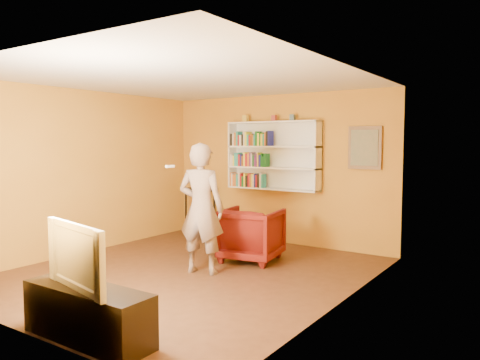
{
  "coord_description": "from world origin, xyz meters",
  "views": [
    {
      "loc": [
        4.23,
        -4.95,
        1.83
      ],
      "look_at": [
        0.37,
        0.75,
        1.28
      ],
      "focal_mm": 35.0,
      "sensor_mm": 36.0,
      "label": 1
    }
  ],
  "objects_px": {
    "ruby_lustre": "(200,178)",
    "console_table": "(200,196)",
    "bookshelf": "(275,156)",
    "tv_cabinet": "(88,314)",
    "television": "(86,255)",
    "armchair": "(251,234)",
    "person": "(201,209)"
  },
  "relations": [
    {
      "from": "ruby_lustre",
      "to": "console_table",
      "type": "bearing_deg",
      "value": 0.0
    },
    {
      "from": "bookshelf",
      "to": "tv_cabinet",
      "type": "distance_m",
      "value": 4.9
    },
    {
      "from": "bookshelf",
      "to": "ruby_lustre",
      "type": "xyz_separation_m",
      "value": [
        -1.61,
        -0.16,
        -0.45
      ]
    },
    {
      "from": "tv_cabinet",
      "to": "television",
      "type": "height_order",
      "value": "television"
    },
    {
      "from": "bookshelf",
      "to": "console_table",
      "type": "height_order",
      "value": "bookshelf"
    },
    {
      "from": "bookshelf",
      "to": "armchair",
      "type": "xyz_separation_m",
      "value": [
        0.34,
        -1.33,
        -1.18
      ]
    },
    {
      "from": "console_table",
      "to": "ruby_lustre",
      "type": "xyz_separation_m",
      "value": [
        0.0,
        0.0,
        0.37
      ]
    },
    {
      "from": "person",
      "to": "tv_cabinet",
      "type": "distance_m",
      "value": 2.5
    },
    {
      "from": "ruby_lustre",
      "to": "person",
      "type": "relative_size",
      "value": 0.16
    },
    {
      "from": "television",
      "to": "armchair",
      "type": "bearing_deg",
      "value": 108.14
    },
    {
      "from": "bookshelf",
      "to": "person",
      "type": "xyz_separation_m",
      "value": [
        0.16,
        -2.31,
        -0.68
      ]
    },
    {
      "from": "television",
      "to": "ruby_lustre",
      "type": "bearing_deg",
      "value": 129.31
    },
    {
      "from": "bookshelf",
      "to": "ruby_lustre",
      "type": "relative_size",
      "value": 6.24
    },
    {
      "from": "television",
      "to": "console_table",
      "type": "bearing_deg",
      "value": 129.31
    },
    {
      "from": "console_table",
      "to": "person",
      "type": "distance_m",
      "value": 2.79
    },
    {
      "from": "person",
      "to": "television",
      "type": "height_order",
      "value": "person"
    },
    {
      "from": "bookshelf",
      "to": "person",
      "type": "distance_m",
      "value": 2.42
    },
    {
      "from": "person",
      "to": "television",
      "type": "relative_size",
      "value": 1.73
    },
    {
      "from": "bookshelf",
      "to": "armchair",
      "type": "distance_m",
      "value": 1.82
    },
    {
      "from": "console_table",
      "to": "ruby_lustre",
      "type": "relative_size",
      "value": 3.24
    },
    {
      "from": "console_table",
      "to": "tv_cabinet",
      "type": "xyz_separation_m",
      "value": [
        2.3,
        -4.5,
        -0.52
      ]
    },
    {
      "from": "tv_cabinet",
      "to": "ruby_lustre",
      "type": "bearing_deg",
      "value": 117.1
    },
    {
      "from": "bookshelf",
      "to": "television",
      "type": "relative_size",
      "value": 1.7
    },
    {
      "from": "television",
      "to": "bookshelf",
      "type": "bearing_deg",
      "value": 110.63
    },
    {
      "from": "armchair",
      "to": "console_table",
      "type": "bearing_deg",
      "value": -41.2
    },
    {
      "from": "person",
      "to": "tv_cabinet",
      "type": "relative_size",
      "value": 1.31
    },
    {
      "from": "bookshelf",
      "to": "person",
      "type": "height_order",
      "value": "bookshelf"
    },
    {
      "from": "console_table",
      "to": "person",
      "type": "xyz_separation_m",
      "value": [
        1.77,
        -2.15,
        0.14
      ]
    },
    {
      "from": "bookshelf",
      "to": "television",
      "type": "height_order",
      "value": "bookshelf"
    },
    {
      "from": "bookshelf",
      "to": "console_table",
      "type": "bearing_deg",
      "value": -174.35
    },
    {
      "from": "armchair",
      "to": "tv_cabinet",
      "type": "xyz_separation_m",
      "value": [
        0.35,
        -3.33,
        -0.16
      ]
    },
    {
      "from": "console_table",
      "to": "bookshelf",
      "type": "bearing_deg",
      "value": 5.65
    }
  ]
}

